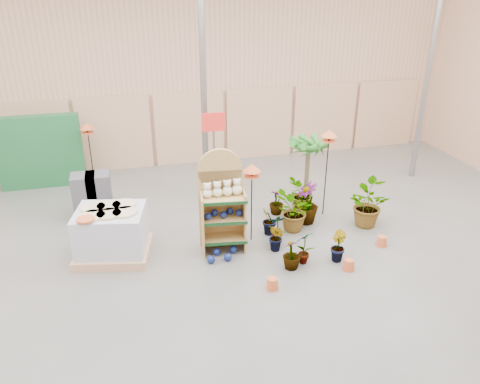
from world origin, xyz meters
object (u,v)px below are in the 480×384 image
(display_shelf, at_px, (222,205))
(potted_plant_2, at_px, (294,212))
(pallet_stack, at_px, (112,233))
(bird_table_front, at_px, (252,170))

(display_shelf, distance_m, potted_plant_2, 1.64)
(pallet_stack, xyz_separation_m, bird_table_front, (2.65, -0.07, 1.02))
(potted_plant_2, bearing_deg, pallet_stack, -178.92)
(potted_plant_2, bearing_deg, display_shelf, -171.01)
(bird_table_front, bearing_deg, pallet_stack, 178.42)
(pallet_stack, distance_m, bird_table_front, 2.84)
(potted_plant_2, bearing_deg, bird_table_front, -171.48)
(display_shelf, relative_size, bird_table_front, 1.22)
(pallet_stack, bearing_deg, potted_plant_2, 12.78)
(pallet_stack, height_order, potted_plant_2, pallet_stack)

